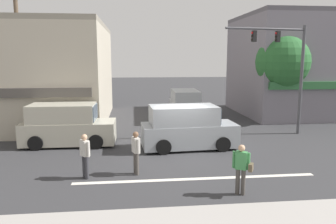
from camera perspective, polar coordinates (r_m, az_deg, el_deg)
name	(u,v)px	position (r m, az deg, el deg)	size (l,w,h in m)	color
ground_plane	(182,152)	(15.61, 2.51, -6.98)	(120.00, 120.00, 0.00)	#333335
lane_marking_stripe	(197,179)	(12.34, 5.01, -11.51)	(9.00, 0.24, 0.01)	silver
building_left_block	(4,74)	(25.03, -26.70, 5.96)	(13.79, 11.50, 6.65)	#B7AD99
building_right_corner	(320,65)	(28.99, 25.00, 7.43)	(12.79, 8.87, 7.67)	slate
street_tree	(283,62)	(23.46, 19.33, 8.20)	(3.59, 3.59, 5.93)	#4C3823
utility_pole_near_left	(20,60)	(19.56, -24.42, 8.30)	(1.40, 0.22, 8.31)	brown
utility_pole_far_right	(262,68)	(24.78, 16.12, 7.36)	(1.40, 0.22, 7.04)	brown
traffic_light_mast	(287,62)	(19.74, 20.08, 8.20)	(4.85, 0.86, 6.20)	#47474C
van_parked_curbside	(187,128)	(16.06, 3.39, -2.81)	(4.71, 2.26, 2.11)	#999EA3
van_waiting_far	(185,105)	(23.79, 2.95, 1.20)	(2.11, 4.63, 2.11)	#999EA3
van_crossing_center	(67,126)	(17.38, -17.14, -2.28)	(4.63, 2.10, 2.11)	#B7B29E
pedestrian_foreground_with_bag	(242,166)	(10.92, 12.71, -9.24)	(0.63, 0.53, 1.67)	#4C4742
pedestrian_mid_crossing	(85,153)	(12.43, -14.26, -7.01)	(0.40, 0.47, 1.67)	#333338
pedestrian_far_side	(136,150)	(12.52, -5.60, -6.64)	(0.33, 0.54, 1.67)	#4C4742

